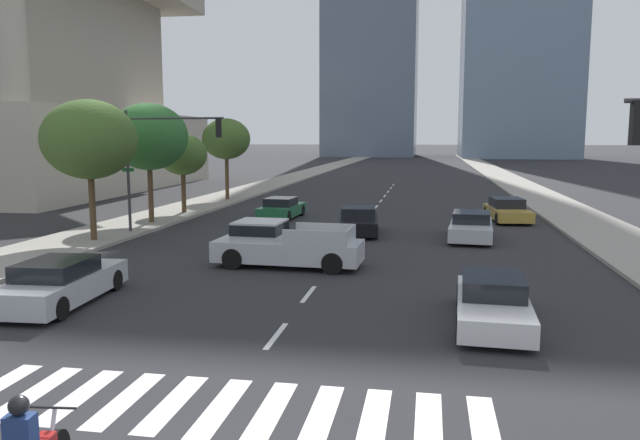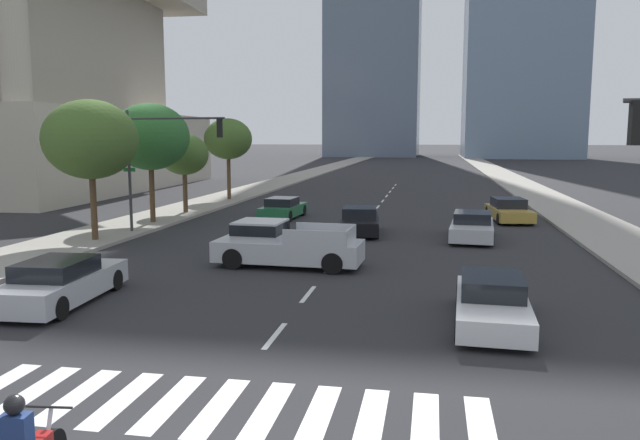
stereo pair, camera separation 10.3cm
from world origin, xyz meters
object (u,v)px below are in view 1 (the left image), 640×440
at_px(sedan_gold_5, 507,210).
at_px(sedan_white_3, 493,302).
at_px(street_tree_second, 149,137).
at_px(street_tree_nearest, 89,140).
at_px(pickup_truck, 281,245).
at_px(sedan_silver_4, 471,227).
at_px(traffic_signal_far, 163,148).
at_px(sedan_black_2, 358,221).
at_px(sedan_silver_1, 61,283).
at_px(street_tree_third, 183,155).
at_px(sedan_green_0, 282,209).
at_px(street_tree_fourth, 226,139).

bearing_deg(sedan_gold_5, sedan_white_3, -13.54).
bearing_deg(street_tree_second, street_tree_nearest, -90.00).
distance_m(pickup_truck, sedan_silver_4, 10.43).
bearing_deg(traffic_signal_far, street_tree_nearest, -130.01).
xyz_separation_m(sedan_black_2, traffic_signal_far, (-9.14, -2.14, 3.60)).
xyz_separation_m(pickup_truck, sedan_gold_5, (9.68, 14.42, -0.22)).
xyz_separation_m(street_tree_nearest, street_tree_second, (0.00, 5.87, 0.12)).
xyz_separation_m(sedan_silver_1, street_tree_third, (-4.52, 19.95, 3.06)).
distance_m(sedan_white_3, street_tree_second, 22.80).
bearing_deg(street_tree_second, sedan_gold_5, 14.86).
relative_size(sedan_black_2, sedan_gold_5, 0.95).
relative_size(sedan_green_0, traffic_signal_far, 0.76).
xyz_separation_m(sedan_green_0, sedan_gold_5, (12.87, 1.17, 0.02)).
bearing_deg(sedan_silver_4, pickup_truck, -39.54).
distance_m(sedan_green_0, traffic_signal_far, 8.96).
distance_m(sedan_green_0, street_tree_second, 8.50).
xyz_separation_m(sedan_silver_1, street_tree_fourth, (-4.52, 28.22, 3.97)).
height_order(sedan_green_0, street_tree_third, street_tree_third).
bearing_deg(sedan_silver_1, sedan_green_0, -8.55).
height_order(street_tree_second, street_tree_fourth, street_tree_second).
bearing_deg(street_tree_third, sedan_silver_1, -77.23).
bearing_deg(pickup_truck, sedan_silver_4, -131.57).
height_order(sedan_silver_4, street_tree_fourth, street_tree_fourth).
bearing_deg(sedan_silver_1, traffic_signal_far, 7.25).
bearing_deg(traffic_signal_far, sedan_white_3, -40.37).
distance_m(pickup_truck, street_tree_second, 13.87).
height_order(sedan_green_0, sedan_gold_5, sedan_gold_5).
xyz_separation_m(sedan_silver_4, street_tree_third, (-16.73, 6.36, 3.08)).
bearing_deg(sedan_gold_5, pickup_truck, -39.74).
xyz_separation_m(pickup_truck, street_tree_second, (-9.48, 9.34, 3.91)).
xyz_separation_m(sedan_silver_4, street_tree_fourth, (-16.73, 14.62, 3.99)).
xyz_separation_m(pickup_truck, sedan_white_3, (6.94, -5.92, -0.25)).
bearing_deg(sedan_white_3, pickup_truck, -127.79).
height_order(pickup_truck, street_tree_second, street_tree_second).
xyz_separation_m(sedan_silver_1, street_tree_nearest, (-4.52, 9.57, 3.99)).
bearing_deg(traffic_signal_far, sedan_silver_1, -79.43).
height_order(sedan_white_3, sedan_silver_4, sedan_silver_4).
distance_m(sedan_black_2, sedan_white_3, 15.07).
height_order(sedan_black_2, street_tree_second, street_tree_second).
xyz_separation_m(sedan_black_2, sedan_white_3, (5.04, -14.20, -0.03)).
distance_m(sedan_green_0, sedan_white_3, 21.69).
height_order(sedan_black_2, sedan_gold_5, sedan_black_2).
distance_m(traffic_signal_far, street_tree_fourth, 16.14).
bearing_deg(sedan_white_3, traffic_signal_far, -127.68).
bearing_deg(street_tree_third, pickup_truck, -55.61).
bearing_deg(sedan_black_2, street_tree_third, -121.33).
bearing_deg(sedan_gold_5, traffic_signal_far, -69.78).
distance_m(sedan_silver_1, street_tree_second, 16.60).
height_order(sedan_green_0, street_tree_second, street_tree_second).
xyz_separation_m(sedan_black_2, street_tree_third, (-11.38, 5.58, 3.07)).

